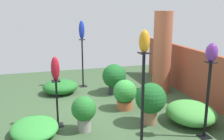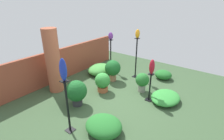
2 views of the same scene
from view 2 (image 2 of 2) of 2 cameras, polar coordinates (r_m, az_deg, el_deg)
ground_plane at (r=5.80m, az=0.37°, el=-8.69°), size 8.00×8.00×0.00m
brick_wall_back at (r=7.12m, az=-15.53°, el=2.13°), size 5.60×0.12×1.22m
brick_pillar at (r=6.06m, az=-18.70°, el=2.77°), size 0.48×0.48×2.15m
pedestal_ruby at (r=5.55m, az=12.24°, el=-5.97°), size 0.20×0.20×0.91m
pedestal_cobalt at (r=4.28m, az=-14.22°, el=-12.25°), size 0.20×0.20×1.36m
pedestal_amber at (r=6.93m, az=7.86°, el=3.36°), size 0.20×0.20×1.59m
pedestal_violet at (r=7.57m, az=-0.42°, el=4.42°), size 0.20×0.20×1.37m
art_vase_ruby at (r=5.24m, az=12.90°, el=1.02°), size 0.17×0.16×0.46m
art_vase_cobalt at (r=3.81m, az=-15.66°, el=0.08°), size 0.16×0.16×0.52m
art_vase_amber at (r=6.66m, az=8.34°, el=11.63°), size 0.17×0.16×0.34m
art_vase_violet at (r=7.33m, az=-0.44°, el=11.04°), size 0.20×0.20×0.31m
potted_plant_front_left at (r=6.64m, az=0.25°, el=0.44°), size 0.60×0.60×0.83m
potted_plant_mid_right at (r=6.01m, az=9.86°, el=-3.52°), size 0.46×0.46×0.67m
potted_plant_mid_left at (r=5.95m, az=-3.10°, el=-3.81°), size 0.52×0.52×0.67m
potted_plant_near_pillar at (r=5.28m, az=-11.52°, el=-6.94°), size 0.63×0.63×0.79m
foliage_bed_east at (r=7.34m, az=-3.95°, el=0.19°), size 1.08×0.95×0.40m
foliage_bed_west at (r=7.21m, az=16.39°, el=-1.46°), size 0.60×0.66×0.34m
foliage_bed_center at (r=5.76m, az=17.07°, el=-8.56°), size 1.04×0.85×0.26m
foliage_bed_rear at (r=4.40m, az=-2.71°, el=-17.73°), size 0.82×0.92×0.37m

